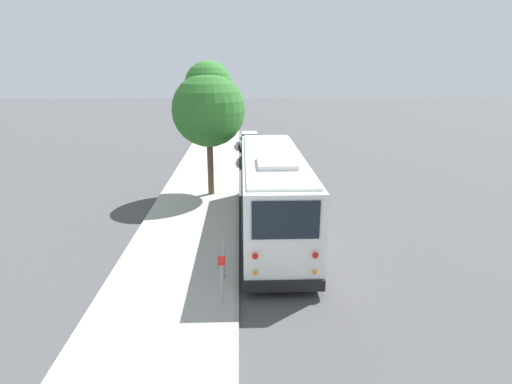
{
  "coord_description": "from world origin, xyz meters",
  "views": [
    {
      "loc": [
        -14.66,
        1.72,
        6.58
      ],
      "look_at": [
        2.35,
        1.04,
        1.3
      ],
      "focal_mm": 28.0,
      "sensor_mm": 36.0,
      "label": 1
    }
  ],
  "objects_px": {
    "shuttle_bus": "(272,189)",
    "sign_post_near": "(222,279)",
    "parked_sedan_blue": "(255,154)",
    "sign_post_far": "(224,260)",
    "parked_sedan_silver": "(249,140)",
    "street_tree": "(209,105)"
  },
  "relations": [
    {
      "from": "shuttle_bus",
      "to": "sign_post_near",
      "type": "distance_m",
      "value": 5.83
    },
    {
      "from": "parked_sedan_blue",
      "to": "sign_post_far",
      "type": "bearing_deg",
      "value": 178.99
    },
    {
      "from": "parked_sedan_silver",
      "to": "shuttle_bus",
      "type": "bearing_deg",
      "value": -178.26
    },
    {
      "from": "sign_post_near",
      "to": "sign_post_far",
      "type": "relative_size",
      "value": 1.13
    },
    {
      "from": "street_tree",
      "to": "sign_post_far",
      "type": "height_order",
      "value": "street_tree"
    },
    {
      "from": "shuttle_bus",
      "to": "parked_sedan_silver",
      "type": "height_order",
      "value": "shuttle_bus"
    },
    {
      "from": "parked_sedan_blue",
      "to": "sign_post_near",
      "type": "distance_m",
      "value": 18.74
    },
    {
      "from": "parked_sedan_silver",
      "to": "street_tree",
      "type": "bearing_deg",
      "value": 170.45
    },
    {
      "from": "parked_sedan_blue",
      "to": "parked_sedan_silver",
      "type": "distance_m",
      "value": 5.67
    },
    {
      "from": "parked_sedan_blue",
      "to": "street_tree",
      "type": "height_order",
      "value": "street_tree"
    },
    {
      "from": "street_tree",
      "to": "sign_post_far",
      "type": "xyz_separation_m",
      "value": [
        -9.19,
        -1.03,
        -4.01
      ]
    },
    {
      "from": "shuttle_bus",
      "to": "parked_sedan_blue",
      "type": "distance_m",
      "value": 13.29
    },
    {
      "from": "parked_sedan_silver",
      "to": "sign_post_far",
      "type": "bearing_deg",
      "value": 176.9
    },
    {
      "from": "sign_post_far",
      "to": "street_tree",
      "type": "bearing_deg",
      "value": 6.36
    },
    {
      "from": "shuttle_bus",
      "to": "sign_post_near",
      "type": "height_order",
      "value": "shuttle_bus"
    },
    {
      "from": "shuttle_bus",
      "to": "street_tree",
      "type": "distance_m",
      "value": 6.59
    },
    {
      "from": "sign_post_near",
      "to": "parked_sedan_silver",
      "type": "bearing_deg",
      "value": -3.18
    },
    {
      "from": "street_tree",
      "to": "sign_post_far",
      "type": "bearing_deg",
      "value": -173.64
    },
    {
      "from": "street_tree",
      "to": "sign_post_near",
      "type": "xyz_separation_m",
      "value": [
        -10.61,
        -1.03,
        -3.9
      ]
    },
    {
      "from": "parked_sedan_silver",
      "to": "sign_post_far",
      "type": "xyz_separation_m",
      "value": [
        -22.91,
        1.35,
        0.19
      ]
    },
    {
      "from": "parked_sedan_blue",
      "to": "sign_post_far",
      "type": "xyz_separation_m",
      "value": [
        -17.25,
        1.6,
        0.18
      ]
    },
    {
      "from": "parked_sedan_blue",
      "to": "sign_post_near",
      "type": "height_order",
      "value": "sign_post_near"
    }
  ]
}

